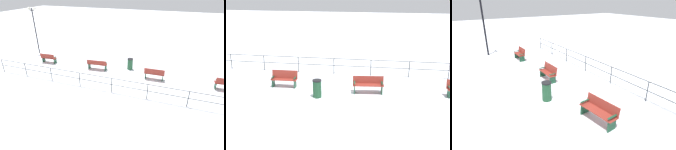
{
  "view_description": "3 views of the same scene",
  "coord_description": "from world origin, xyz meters",
  "views": [
    {
      "loc": [
        -12.71,
        -3.65,
        6.45
      ],
      "look_at": [
        -2.06,
        0.26,
        0.82
      ],
      "focal_mm": 29.54,
      "sensor_mm": 36.0,
      "label": 1
    },
    {
      "loc": [
        14.29,
        2.98,
        5.74
      ],
      "look_at": [
        -0.61,
        0.62,
        0.69
      ],
      "focal_mm": 45.57,
      "sensor_mm": 36.0,
      "label": 2
    },
    {
      "loc": [
        4.55,
        7.08,
        4.57
      ],
      "look_at": [
        -0.71,
        -1.53,
        0.46
      ],
      "focal_mm": 30.53,
      "sensor_mm": 36.0,
      "label": 3
    }
  ],
  "objects": [
    {
      "name": "ground_plane",
      "position": [
        0.0,
        0.0,
        0.0
      ],
      "size": [
        80.0,
        80.0,
        0.0
      ],
      "primitive_type": "plane",
      "color": "white",
      "rests_on": "ground"
    },
    {
      "name": "bench_second",
      "position": [
        -0.14,
        -2.36,
        0.49
      ],
      "size": [
        0.51,
        1.48,
        0.92
      ],
      "rotation": [
        0.0,
        0.0,
        0.02
      ],
      "color": "maroon",
      "rests_on": "ground"
    },
    {
      "name": "bench_third",
      "position": [
        0.05,
        2.35,
        0.48
      ],
      "size": [
        0.71,
        1.69,
        0.88
      ],
      "rotation": [
        0.0,
        0.0,
        0.1
      ],
      "color": "maroon",
      "rests_on": "ground"
    },
    {
      "name": "waterfront_railing",
      "position": [
        -2.88,
        0.0,
        0.71
      ],
      "size": [
        0.05,
        18.88,
        1.03
      ],
      "color": "#383D42",
      "rests_on": "ground"
    },
    {
      "name": "trash_bin",
      "position": [
        1.06,
        -0.2,
        0.47
      ],
      "size": [
        0.47,
        0.47,
        0.94
      ],
      "color": "#1E4C2D",
      "rests_on": "ground"
    }
  ]
}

